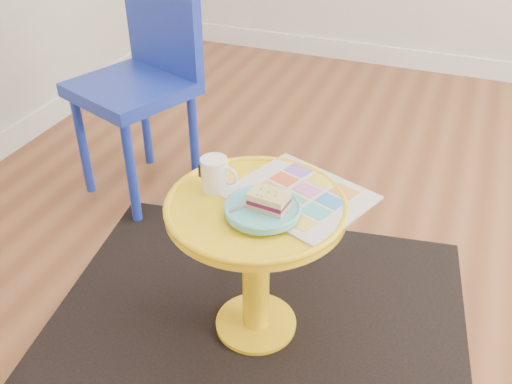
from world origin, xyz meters
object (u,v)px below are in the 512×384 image
(mug, at_px, (215,174))
(newspaper, at_px, (299,196))
(plate, at_px, (263,209))
(side_table, at_px, (256,242))
(chair, at_px, (145,69))

(mug, bearing_deg, newspaper, 13.69)
(plate, bearing_deg, side_table, 130.08)
(newspaper, distance_m, plate, 0.14)
(side_table, xyz_separation_m, plate, (0.04, -0.04, 0.15))
(newspaper, bearing_deg, mug, -146.14)
(side_table, bearing_deg, mug, 168.79)
(side_table, distance_m, mug, 0.23)
(chair, xyz_separation_m, mug, (0.58, -0.60, 0.00))
(mug, bearing_deg, side_table, -10.24)
(newspaper, relative_size, mug, 3.26)
(side_table, relative_size, mug, 4.60)
(newspaper, distance_m, mug, 0.24)
(plate, bearing_deg, chair, 138.28)
(mug, height_order, plate, mug)
(chair, relative_size, plate, 4.49)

